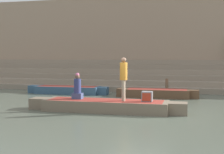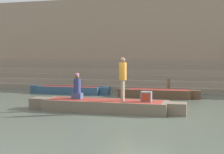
# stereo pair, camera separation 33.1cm
# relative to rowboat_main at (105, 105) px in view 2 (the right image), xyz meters

# --- Properties ---
(ground_plane) EXTENTS (120.00, 120.00, 0.00)m
(ground_plane) POSITION_rel_rowboat_main_xyz_m (1.41, -0.11, -0.25)
(ground_plane) COLOR #566051
(ghat_steps) EXTENTS (36.00, 4.71, 2.06)m
(ghat_steps) POSITION_rel_rowboat_main_xyz_m (1.41, 10.16, 0.49)
(ghat_steps) COLOR gray
(ghat_steps) RESTS_ON ground
(back_wall) EXTENTS (34.20, 1.28, 7.04)m
(back_wall) POSITION_rel_rowboat_main_xyz_m (1.41, 12.45, 3.24)
(back_wall) COLOR tan
(back_wall) RESTS_ON ground
(rowboat_main) EXTENTS (6.74, 1.45, 0.47)m
(rowboat_main) POSITION_rel_rowboat_main_xyz_m (0.00, 0.00, 0.00)
(rowboat_main) COLOR #756651
(rowboat_main) RESTS_ON ground
(person_standing) EXTENTS (0.31, 0.31, 1.79)m
(person_standing) POSITION_rel_rowboat_main_xyz_m (0.79, -0.02, 1.27)
(person_standing) COLOR gray
(person_standing) RESTS_ON rowboat_main
(person_rowing) EXTENTS (0.43, 0.34, 1.13)m
(person_rowing) POSITION_rel_rowboat_main_xyz_m (-1.28, 0.12, 0.69)
(person_rowing) COLOR #3D4C75
(person_rowing) RESTS_ON rowboat_main
(tv_set) EXTENTS (0.43, 0.40, 0.41)m
(tv_set) POSITION_rel_rowboat_main_xyz_m (1.76, 0.01, 0.43)
(tv_set) COLOR slate
(tv_set) RESTS_ON rowboat_main
(moored_boat_shore) EXTENTS (5.15, 1.20, 0.46)m
(moored_boat_shore) POSITION_rel_rowboat_main_xyz_m (-3.91, 5.55, -0.01)
(moored_boat_shore) COLOR #33516B
(moored_boat_shore) RESTS_ON ground
(moored_boat_distant) EXTENTS (4.60, 1.20, 0.46)m
(moored_boat_distant) POSITION_rel_rowboat_main_xyz_m (1.68, 5.08, -0.01)
(moored_boat_distant) COLOR brown
(moored_boat_distant) RESTS_ON ground
(mooring_post) EXTENTS (0.18, 0.18, 0.98)m
(mooring_post) POSITION_rel_rowboat_main_xyz_m (2.14, 6.34, 0.24)
(mooring_post) COLOR brown
(mooring_post) RESTS_ON ground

